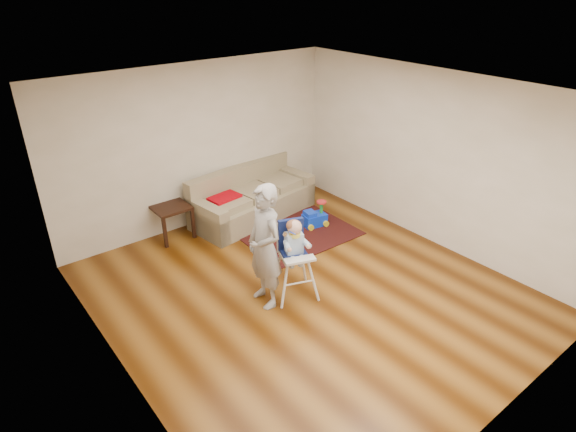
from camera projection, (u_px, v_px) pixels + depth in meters
ground at (306, 291)px, 6.59m from camera, size 5.50×5.50×0.00m
room_envelope at (282, 151)px, 6.11m from camera, size 5.04×5.52×2.72m
sofa at (253, 194)px, 8.40m from camera, size 2.34×1.21×0.87m
side_table at (172, 221)px, 7.83m from camera, size 0.56×0.56×0.56m
area_rug at (299, 234)px, 8.02m from camera, size 1.83×1.39×0.01m
ride_on_toy at (315, 214)px, 8.19m from camera, size 0.44×0.35×0.43m
toy_ball at (286, 246)px, 7.49m from camera, size 0.17×0.17×0.17m
high_chair at (294, 259)px, 6.31m from camera, size 0.67×0.67×1.12m
adult at (265, 247)px, 6.02m from camera, size 0.45×0.64×1.67m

